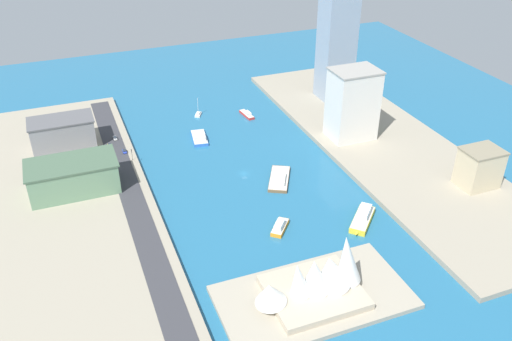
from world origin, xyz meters
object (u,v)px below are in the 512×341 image
Objects in this scene: catamaran_blue at (199,137)px; water_taxi_orange at (280,226)px; barge_flat_brown at (279,179)px; tugboat_red at (247,114)px; van_white at (115,138)px; tower_tall_glass at (337,41)px; taxi_yellow_cab at (110,146)px; office_block_beige at (479,168)px; ferry_yellow_fast at (363,218)px; sailboat_small_white at (198,114)px; terminal_long_green at (73,176)px; hotel_broad_white at (353,104)px; hatchback_blue at (125,151)px; opera_landmark at (318,278)px; warehouse_low_gray at (63,133)px; traffic_light_waterfront at (132,153)px.

water_taxi_orange is (-9.31, 95.93, 0.21)m from catamaran_blue.
barge_flat_brown is 40.87m from water_taxi_orange.
tugboat_red is 3.39× the size of van_white.
taxi_yellow_cab is at bearing 7.16° from tower_tall_glass.
office_block_beige reaches higher than water_taxi_orange.
barge_flat_brown is at bearing -65.22° from ferry_yellow_fast.
office_block_beige is 128.03m from tower_tall_glass.
terminal_long_green is (80.86, 65.75, 9.54)m from sailboat_small_white.
sailboat_small_white is 141.73m from ferry_yellow_fast.
office_block_beige is (-87.37, 42.61, 11.41)m from barge_flat_brown.
van_white is at bearing 4.15° from tower_tall_glass.
ferry_yellow_fast is at bearing 105.56° from sailboat_small_white.
hatchback_blue is (124.63, -27.40, -19.25)m from hotel_broad_white.
terminal_long_green reaches higher than ferry_yellow_fast.
barge_flat_brown is 50.76m from ferry_yellow_fast.
sailboat_small_white is 172.66m from opera_landmark.
van_white is 161.68m from opera_landmark.
tower_tall_glass reaches higher than water_taxi_orange.
office_block_beige is at bearing 148.11° from warehouse_low_gray.
ferry_yellow_fast is 1.51× the size of water_taxi_orange.
hotel_broad_white is 136.19m from van_white.
barge_flat_brown is at bearing 47.72° from tower_tall_glass.
hatchback_blue is (69.02, -53.65, 2.40)m from barge_flat_brown.
sailboat_small_white is 0.28× the size of terminal_long_green.
tugboat_red is at bearing -101.16° from opera_landmark.
catamaran_blue is 89.59m from hotel_broad_white.
tower_tall_glass is at bearing 174.56° from sailboat_small_white.
barge_flat_brown is 100.93m from van_white.
terminal_long_green is 48.49m from warehouse_low_gray.
hotel_broad_white is at bearing -179.42° from terminal_long_green.
ferry_yellow_fast is at bearing 3.00° from office_block_beige.
terminal_long_green is at bearing 26.29° from tugboat_red.
tower_tall_glass is (-53.09, -127.85, 37.77)m from ferry_yellow_fast.
ferry_yellow_fast is 1.00× the size of office_block_beige.
taxi_yellow_cab is 155.33m from opera_landmark.
tower_tall_glass reaches higher than terminal_long_green.
van_white is (54.76, 19.27, 2.65)m from sailboat_small_white.
hotel_broad_white is at bearing 138.42° from sailboat_small_white.
terminal_long_green is (72.34, 33.60, 9.02)m from catamaran_blue.
traffic_light_waterfront is at bearing -148.43° from terminal_long_green.
water_taxi_orange is 104.02m from office_block_beige.
warehouse_low_gray reaches higher than van_white.
hatchback_blue is (-28.59, -28.95, -6.89)m from terminal_long_green.
sailboat_small_white is 63.98m from hatchback_blue.
barge_flat_brown is at bearing -112.99° from water_taxi_orange.
water_taxi_orange reaches higher than tugboat_red.
hotel_broad_white is at bearing 71.34° from tower_tall_glass.
tower_tall_glass is at bearing -175.85° from van_white.
van_white is 0.11× the size of opera_landmark.
office_block_beige reaches higher than catamaran_blue.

